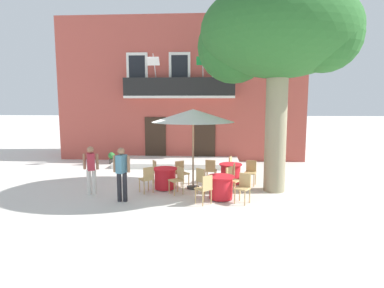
{
  "coord_description": "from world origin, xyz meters",
  "views": [
    {
      "loc": [
        1.1,
        -11.86,
        3.11
      ],
      "look_at": [
        0.22,
        1.92,
        1.3
      ],
      "focal_mm": 30.34,
      "sensor_mm": 36.0,
      "label": 1
    }
  ],
  "objects_px": {
    "cafe_chair_near_tree_2": "(233,166)",
    "cafe_chair_near_tree_3": "(211,169)",
    "cafe_chair_middle_1": "(147,178)",
    "cafe_chair_front_0": "(205,187)",
    "cafe_table_near_tree": "(231,173)",
    "cafe_chair_front_1": "(243,186)",
    "cafe_chair_front_3": "(203,179)",
    "cafe_chair_near_tree_0": "(231,174)",
    "cafe_chair_middle_0": "(157,171)",
    "cafe_table_middle": "(165,178)",
    "ground_planter_left": "(112,157)",
    "cafe_chair_middle_2": "(178,178)",
    "cafe_table_front": "(221,187)",
    "cafe_umbrella": "(193,116)",
    "cafe_chair_front_2": "(232,178)",
    "plane_tree": "(276,36)",
    "pedestrian_near_entrance": "(91,168)",
    "cafe_chair_middle_3": "(181,172)",
    "pedestrian_mid_plaza": "(122,171)",
    "cafe_chair_near_tree_1": "(251,171)"
  },
  "relations": [
    {
      "from": "cafe_chair_near_tree_2",
      "to": "cafe_chair_near_tree_3",
      "type": "relative_size",
      "value": 1.0
    },
    {
      "from": "cafe_chair_near_tree_2",
      "to": "cafe_chair_middle_1",
      "type": "xyz_separation_m",
      "value": [
        -3.04,
        -2.23,
        0.0
      ]
    },
    {
      "from": "cafe_chair_middle_1",
      "to": "cafe_chair_front_0",
      "type": "relative_size",
      "value": 1.0
    },
    {
      "from": "cafe_table_near_tree",
      "to": "cafe_chair_near_tree_2",
      "type": "relative_size",
      "value": 0.95
    },
    {
      "from": "cafe_chair_front_1",
      "to": "cafe_chair_front_3",
      "type": "height_order",
      "value": "same"
    },
    {
      "from": "cafe_chair_near_tree_0",
      "to": "cafe_chair_middle_0",
      "type": "relative_size",
      "value": 1.0
    },
    {
      "from": "cafe_table_middle",
      "to": "ground_planter_left",
      "type": "distance_m",
      "value": 5.65
    },
    {
      "from": "cafe_chair_near_tree_3",
      "to": "cafe_chair_middle_0",
      "type": "relative_size",
      "value": 1.0
    },
    {
      "from": "cafe_chair_middle_2",
      "to": "cafe_chair_front_1",
      "type": "bearing_deg",
      "value": -22.39
    },
    {
      "from": "cafe_table_front",
      "to": "cafe_umbrella",
      "type": "relative_size",
      "value": 0.3
    },
    {
      "from": "cafe_chair_near_tree_2",
      "to": "cafe_chair_middle_0",
      "type": "height_order",
      "value": "same"
    },
    {
      "from": "cafe_chair_near_tree_3",
      "to": "cafe_chair_front_2",
      "type": "bearing_deg",
      "value": -63.61
    },
    {
      "from": "cafe_table_middle",
      "to": "cafe_chair_middle_1",
      "type": "bearing_deg",
      "value": -135.17
    },
    {
      "from": "cafe_chair_middle_0",
      "to": "cafe_chair_middle_1",
      "type": "relative_size",
      "value": 1.0
    },
    {
      "from": "plane_tree",
      "to": "cafe_chair_near_tree_3",
      "type": "bearing_deg",
      "value": 156.82
    },
    {
      "from": "cafe_chair_middle_2",
      "to": "cafe_chair_middle_1",
      "type": "bearing_deg",
      "value": 179.27
    },
    {
      "from": "cafe_chair_front_0",
      "to": "cafe_chair_near_tree_3",
      "type": "bearing_deg",
      "value": 86.57
    },
    {
      "from": "plane_tree",
      "to": "cafe_chair_front_1",
      "type": "relative_size",
      "value": 7.68
    },
    {
      "from": "cafe_chair_front_0",
      "to": "pedestrian_near_entrance",
      "type": "bearing_deg",
      "value": 167.7
    },
    {
      "from": "cafe_chair_middle_1",
      "to": "cafe_chair_front_0",
      "type": "xyz_separation_m",
      "value": [
        2.0,
        -1.13,
        0.0
      ]
    },
    {
      "from": "cafe_chair_middle_0",
      "to": "cafe_chair_middle_3",
      "type": "distance_m",
      "value": 0.92
    },
    {
      "from": "cafe_chair_middle_1",
      "to": "cafe_table_middle",
      "type": "bearing_deg",
      "value": 44.83
    },
    {
      "from": "cafe_table_near_tree",
      "to": "cafe_chair_near_tree_0",
      "type": "distance_m",
      "value": 0.77
    },
    {
      "from": "cafe_table_middle",
      "to": "ground_planter_left",
      "type": "relative_size",
      "value": 1.47
    },
    {
      "from": "pedestrian_mid_plaza",
      "to": "ground_planter_left",
      "type": "bearing_deg",
      "value": 110.42
    },
    {
      "from": "cafe_chair_middle_3",
      "to": "pedestrian_mid_plaza",
      "type": "height_order",
      "value": "pedestrian_mid_plaza"
    },
    {
      "from": "ground_planter_left",
      "to": "pedestrian_near_entrance",
      "type": "height_order",
      "value": "pedestrian_near_entrance"
    },
    {
      "from": "plane_tree",
      "to": "cafe_umbrella",
      "type": "distance_m",
      "value": 3.84
    },
    {
      "from": "pedestrian_near_entrance",
      "to": "cafe_chair_middle_1",
      "type": "bearing_deg",
      "value": 9.19
    },
    {
      "from": "cafe_table_near_tree",
      "to": "cafe_table_front",
      "type": "xyz_separation_m",
      "value": [
        -0.41,
        -2.05,
        0.0
      ]
    },
    {
      "from": "cafe_chair_middle_1",
      "to": "pedestrian_mid_plaza",
      "type": "relative_size",
      "value": 0.53
    },
    {
      "from": "cafe_chair_front_2",
      "to": "cafe_chair_front_3",
      "type": "distance_m",
      "value": 0.99
    },
    {
      "from": "cafe_chair_middle_1",
      "to": "cafe_chair_front_3",
      "type": "bearing_deg",
      "value": -3.27
    },
    {
      "from": "cafe_table_middle",
      "to": "pedestrian_mid_plaza",
      "type": "bearing_deg",
      "value": -126.66
    },
    {
      "from": "cafe_table_near_tree",
      "to": "cafe_chair_middle_2",
      "type": "height_order",
      "value": "cafe_chair_middle_2"
    },
    {
      "from": "cafe_chair_middle_0",
      "to": "cafe_umbrella",
      "type": "distance_m",
      "value": 2.55
    },
    {
      "from": "cafe_table_front",
      "to": "cafe_chair_middle_1",
      "type": "bearing_deg",
      "value": 167.25
    },
    {
      "from": "cafe_chair_front_3",
      "to": "plane_tree",
      "type": "bearing_deg",
      "value": 16.57
    },
    {
      "from": "cafe_chair_front_1",
      "to": "pedestrian_mid_plaza",
      "type": "xyz_separation_m",
      "value": [
        -3.77,
        -0.09,
        0.44
      ]
    },
    {
      "from": "cafe_chair_front_1",
      "to": "cafe_table_middle",
      "type": "bearing_deg",
      "value": 151.77
    },
    {
      "from": "pedestrian_near_entrance",
      "to": "cafe_table_front",
      "type": "bearing_deg",
      "value": -3.56
    },
    {
      "from": "cafe_chair_middle_3",
      "to": "cafe_chair_near_tree_2",
      "type": "bearing_deg",
      "value": 30.27
    },
    {
      "from": "cafe_chair_middle_1",
      "to": "cafe_chair_front_2",
      "type": "bearing_deg",
      "value": 1.77
    },
    {
      "from": "plane_tree",
      "to": "cafe_chair_near_tree_2",
      "type": "bearing_deg",
      "value": 127.94
    },
    {
      "from": "cafe_chair_middle_2",
      "to": "pedestrian_mid_plaza",
      "type": "distance_m",
      "value": 1.96
    },
    {
      "from": "cafe_chair_front_0",
      "to": "cafe_umbrella",
      "type": "bearing_deg",
      "value": 104.59
    },
    {
      "from": "cafe_chair_near_tree_3",
      "to": "cafe_chair_front_2",
      "type": "xyz_separation_m",
      "value": [
        0.71,
        -1.44,
        0.0
      ]
    },
    {
      "from": "cafe_chair_near_tree_1",
      "to": "cafe_table_middle",
      "type": "relative_size",
      "value": 1.05
    },
    {
      "from": "cafe_table_near_tree",
      "to": "cafe_chair_front_2",
      "type": "height_order",
      "value": "cafe_chair_front_2"
    },
    {
      "from": "cafe_chair_middle_0",
      "to": "cafe_chair_front_0",
      "type": "xyz_separation_m",
      "value": [
        1.86,
        -2.31,
        0.0
      ]
    }
  ]
}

